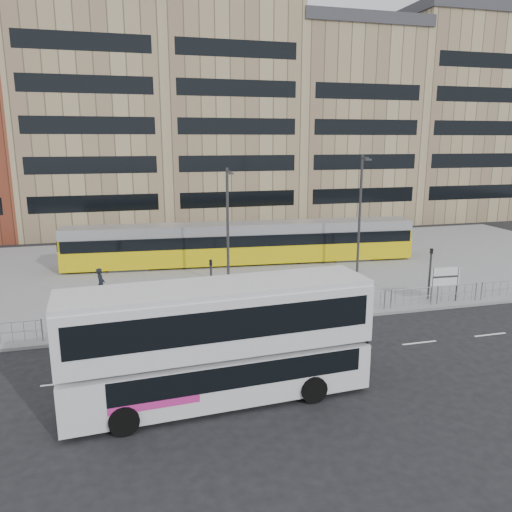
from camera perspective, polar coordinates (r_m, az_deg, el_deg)
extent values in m
plane|color=black|center=(26.40, 2.20, -7.91)|extent=(120.00, 120.00, 0.00)
cube|color=gray|center=(37.48, -3.16, -1.43)|extent=(64.00, 24.00, 0.15)
cube|color=gray|center=(26.41, 2.17, -7.72)|extent=(64.00, 0.25, 0.17)
cube|color=tan|center=(57.64, -18.08, 14.00)|extent=(14.00, 16.00, 22.00)
cube|color=#38383D|center=(59.10, -18.95, 25.29)|extent=(14.40, 16.40, 1.20)
cube|color=tan|center=(58.70, -3.87, 15.54)|extent=(14.00, 16.00, 24.00)
cube|color=tan|center=(62.86, 9.16, 13.88)|extent=(14.00, 16.00, 21.00)
cube|color=#38383D|center=(64.02, 9.55, 23.86)|extent=(14.40, 16.40, 1.20)
cube|color=tan|center=(69.70, 20.11, 14.00)|extent=(14.00, 16.00, 23.00)
cube|color=#38383D|center=(71.09, 20.94, 23.76)|extent=(14.40, 16.40, 1.20)
cylinder|color=#96999F|center=(27.06, 5.98, -4.74)|extent=(32.00, 0.05, 0.05)
cylinder|color=#96999F|center=(27.22, 5.95, -5.74)|extent=(32.00, 0.04, 0.04)
cube|color=white|center=(23.23, 7.54, -11.03)|extent=(62.00, 0.12, 0.01)
cube|color=silver|center=(18.99, -4.21, -13.17)|extent=(11.27, 3.23, 1.72)
cube|color=silver|center=(18.15, -4.32, -7.14)|extent=(11.27, 3.23, 2.13)
cube|color=silver|center=(17.79, -4.38, -3.77)|extent=(11.26, 3.13, 0.30)
cube|color=black|center=(18.93, -2.71, -11.88)|extent=(9.25, 3.15, 0.86)
cube|color=black|center=(18.08, -4.33, -6.54)|extent=(10.66, 3.23, 1.11)
cube|color=#C72787|center=(18.64, -12.01, -14.14)|extent=(3.18, 2.78, 0.51)
cylinder|color=black|center=(19.12, 6.60, -14.91)|extent=(1.03, 0.36, 1.01)
cylinder|color=black|center=(21.24, 3.64, -11.86)|extent=(1.03, 0.36, 1.01)
cylinder|color=black|center=(17.70, -14.86, -17.75)|extent=(1.03, 0.36, 1.01)
cylinder|color=black|center=(19.97, -15.34, -14.03)|extent=(1.03, 0.36, 1.01)
cube|color=#D1BA0B|center=(38.55, -1.48, 0.50)|extent=(26.84, 4.65, 1.53)
cube|color=black|center=(38.33, -1.49, 2.03)|extent=(26.46, 4.66, 0.86)
cube|color=silver|center=(38.18, -1.50, 3.23)|extent=(26.82, 4.45, 0.76)
cube|color=#D1BA0B|center=(42.25, 15.93, 1.97)|extent=(1.31, 2.23, 2.48)
cube|color=#D1BA0B|center=(38.65, -20.57, 0.63)|extent=(1.31, 2.23, 2.48)
cylinder|color=#2D2D30|center=(38.40, -1.49, 1.54)|extent=(2.45, 2.45, 2.86)
cube|color=#2D2D30|center=(40.85, 10.52, 0.04)|extent=(3.05, 2.62, 0.48)
cube|color=#2D2D30|center=(38.38, -14.25, -0.98)|extent=(3.05, 2.62, 0.48)
cylinder|color=#2D2D30|center=(30.91, 19.46, -3.20)|extent=(0.09, 0.09, 2.07)
cylinder|color=#2D2D30|center=(31.76, 21.98, -2.98)|extent=(0.09, 0.09, 2.07)
cube|color=white|center=(31.20, 20.81, -2.21)|extent=(1.80, 0.18, 1.08)
cylinder|color=#2D2D30|center=(28.89, 9.76, -5.04)|extent=(0.06, 0.06, 0.81)
cube|color=#0D96C9|center=(28.74, 9.80, -4.08)|extent=(0.82, 0.13, 1.22)
cube|color=white|center=(28.71, 9.83, -4.10)|extent=(0.51, 0.06, 0.51)
imported|color=black|center=(31.03, -17.30, -3.09)|extent=(0.50, 0.73, 1.95)
cylinder|color=#2D2D30|center=(27.10, -5.13, -3.70)|extent=(0.12, 0.12, 3.00)
imported|color=#2D2D30|center=(26.80, -5.18, -1.45)|extent=(0.20, 0.23, 1.00)
cylinder|color=#2D2D30|center=(31.47, 19.23, -2.02)|extent=(0.12, 0.12, 3.00)
imported|color=#2D2D30|center=(31.22, 19.38, -0.07)|extent=(0.20, 0.23, 1.00)
cylinder|color=#2D2D30|center=(32.04, -3.25, 3.20)|extent=(0.18, 0.18, 7.63)
cylinder|color=#2D2D30|center=(31.23, -3.19, 9.63)|extent=(0.14, 0.90, 0.14)
cube|color=#2D2D30|center=(30.79, -3.01, 9.40)|extent=(0.45, 0.20, 0.12)
cylinder|color=#2D2D30|center=(36.12, 11.77, 4.64)|extent=(0.18, 0.18, 8.33)
cylinder|color=#2D2D30|center=(35.42, 12.36, 10.90)|extent=(0.14, 0.90, 0.14)
cube|color=#2D2D30|center=(35.02, 12.69, 10.70)|extent=(0.45, 0.20, 0.12)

